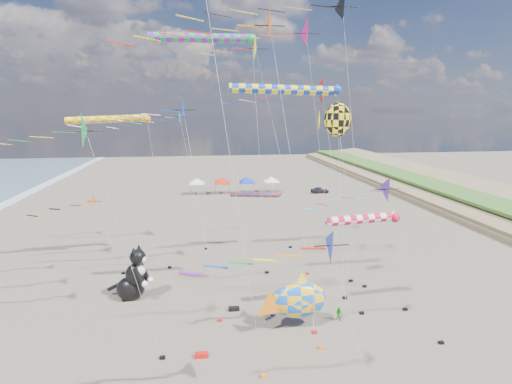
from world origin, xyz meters
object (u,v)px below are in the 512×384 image
(child_green, at_px, (339,314))
(parked_car, at_px, (320,190))
(cat_inflatable, at_px, (133,272))
(person_adult, at_px, (267,310))
(child_blue, at_px, (271,310))
(fish_inflatable, at_px, (298,300))

(child_green, distance_m, parked_car, 50.70)
(cat_inflatable, distance_m, person_adult, 12.45)
(child_blue, bearing_deg, child_green, -36.42)
(child_blue, bearing_deg, cat_inflatable, 137.42)
(cat_inflatable, height_order, fish_inflatable, cat_inflatable)
(child_green, height_order, child_blue, child_green)
(child_green, bearing_deg, child_blue, -163.11)
(fish_inflatable, distance_m, child_blue, 3.22)
(fish_inflatable, bearing_deg, parked_car, 71.07)
(person_adult, bearing_deg, child_green, -43.39)
(person_adult, xyz_separation_m, parked_car, (19.14, 48.03, -0.30))
(child_green, distance_m, child_blue, 5.43)
(child_blue, bearing_deg, parked_car, 48.68)
(cat_inflatable, xyz_separation_m, person_adult, (11.04, -5.54, -1.57))
(cat_inflatable, xyz_separation_m, child_green, (16.73, -6.39, -1.92))
(child_blue, distance_m, parked_car, 50.87)
(parked_car, bearing_deg, cat_inflatable, 145.53)
(cat_inflatable, distance_m, child_blue, 12.66)
(fish_inflatable, xyz_separation_m, person_adult, (-2.20, 1.36, -1.39))
(fish_inflatable, bearing_deg, person_adult, 148.21)
(fish_inflatable, relative_size, person_adult, 3.19)
(fish_inflatable, distance_m, parked_car, 52.24)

